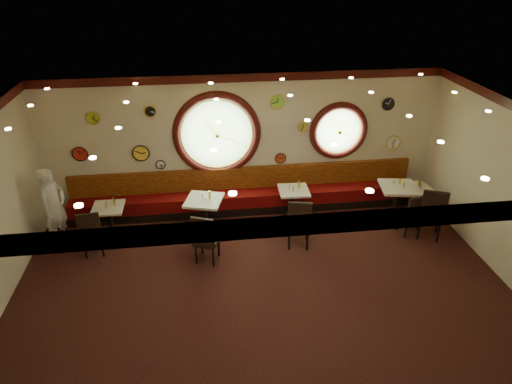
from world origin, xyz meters
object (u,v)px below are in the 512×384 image
condiment_a_salt (106,204)px  condiment_c_bottle (299,184)px  chair_e (432,211)px  chair_c (299,221)px  chair_d (413,213)px  waiter (54,207)px  table_e (415,198)px  condiment_d_salt (394,182)px  condiment_b_bottle (210,195)px  condiment_b_salt (203,196)px  chair_a (91,231)px  condiment_e_bottle (419,183)px  table_b (205,212)px  table_d (397,199)px  table_a (110,217)px  condiment_e_pepper (421,186)px  condiment_c_pepper (293,189)px  condiment_d_bottle (400,181)px  chair_b (205,236)px  condiment_b_pepper (205,199)px  condiment_a_pepper (106,207)px  condiment_e_salt (412,184)px  condiment_d_pepper (404,185)px  condiment_a_bottle (114,201)px  table_c (293,200)px  condiment_c_salt (289,187)px

condiment_a_salt → condiment_c_bottle: (4.20, 0.28, 0.06)m
chair_e → chair_c: bearing=-156.5°
chair_c → chair_d: (2.51, 0.15, -0.09)m
waiter → table_e: bearing=-65.8°
condiment_d_salt → condiment_b_bottle: size_ratio=0.67×
condiment_d_salt → condiment_b_salt: bearing=179.9°
chair_a → condiment_e_bottle: (7.17, 0.80, 0.19)m
chair_a → table_b: bearing=10.8°
table_d → table_a: bearing=178.5°
condiment_e_bottle → condiment_e_pepper: bearing=-98.8°
table_d → chair_a: size_ratio=1.39×
table_e → chair_c: chair_c is taller
table_d → condiment_c_pepper: 2.36m
table_a → chair_c: chair_c is taller
table_a → chair_e: 6.80m
condiment_b_salt → condiment_d_bottle: (4.39, -0.00, 0.06)m
chair_e → condiment_d_bottle: (-0.34, 0.94, 0.25)m
chair_b → condiment_b_pepper: (0.05, 1.05, 0.25)m
condiment_a_pepper → condiment_c_bottle: bearing=5.1°
condiment_b_salt → condiment_e_bottle: 4.94m
chair_a → condiment_e_salt: (7.00, 0.82, 0.17)m
condiment_a_pepper → condiment_d_bottle: size_ratio=0.65×
chair_a → waiter: (-0.77, 0.55, 0.27)m
condiment_e_salt → condiment_d_pepper: bearing=-137.2°
chair_e → condiment_a_bottle: 6.68m
condiment_d_pepper → table_a: bearing=177.9°
condiment_e_pepper → condiment_b_bottle: bearing=-179.2°
condiment_e_bottle → chair_e: bearing=-100.8°
table_a → condiment_e_salt: size_ratio=6.47×
chair_c → condiment_d_pepper: size_ratio=6.48×
table_e → condiment_e_pepper: bearing=-26.1°
chair_a → condiment_d_salt: (6.46, 0.65, 0.32)m
condiment_b_pepper → condiment_b_bottle: condiment_b_bottle is taller
table_d → condiment_d_bottle: bearing=60.8°
condiment_b_pepper → condiment_a_bottle: size_ratio=0.50×
chair_d → condiment_e_pepper: (0.51, 0.79, 0.21)m
table_c → condiment_b_salt: (-2.04, -0.27, 0.40)m
table_d → condiment_d_pepper: size_ratio=8.26×
condiment_a_salt → condiment_e_pepper: (6.95, -0.05, -0.00)m
condiment_b_salt → condiment_b_pepper: bearing=-69.0°
table_a → waiter: bearing=-170.2°
chair_c → condiment_c_salt: (0.04, 1.22, 0.13)m
condiment_b_bottle → condiment_e_salt: bearing=2.4°
condiment_a_salt → condiment_b_pepper: condiment_b_pepper is taller
table_c → chair_c: (-0.13, -1.18, 0.18)m
table_c → condiment_c_bottle: (0.13, 0.08, 0.36)m
condiment_d_pepper → chair_b: bearing=-167.0°
table_d → condiment_c_bottle: bearing=168.0°
chair_e → table_c: bearing=179.8°
table_a → condiment_e_pepper: size_ratio=6.64×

